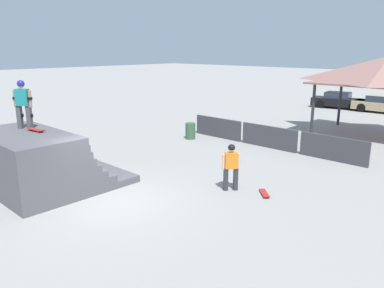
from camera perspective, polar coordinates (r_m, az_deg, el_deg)
ground_plane at (r=12.12m, az=-12.12°, el=-8.50°), size 160.00×160.00×0.00m
quarter_pipe_ramp at (r=13.74m, az=-22.48°, el=-2.71°), size 4.16×4.18×1.96m
skater_on_deck at (r=13.98m, az=-24.39°, el=5.98°), size 0.66×0.54×1.66m
skateboard_on_deck at (r=13.50m, az=-22.65°, el=2.03°), size 0.82×0.30×0.09m
bystander_walking at (r=12.50m, az=5.98°, el=-2.96°), size 0.49×0.53×1.60m
skateboard_on_ground at (r=12.52m, az=10.99°, el=-7.39°), size 0.68×0.67×0.09m
barrier_fence at (r=18.31m, az=11.63°, el=1.07°), size 9.29×0.12×1.05m
trash_bin at (r=19.72m, az=-0.25°, el=2.00°), size 0.52×0.52×0.85m
parked_car_black at (r=32.35m, az=21.42°, el=6.19°), size 4.23×2.32×1.27m
parked_car_tan at (r=31.34m, az=26.94°, el=5.39°), size 4.03×1.77×1.27m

